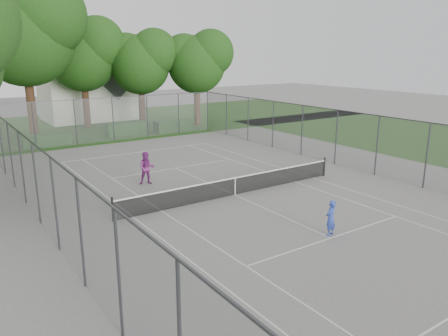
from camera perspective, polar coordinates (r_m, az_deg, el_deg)
ground at (r=22.14m, az=1.45°, el=-3.55°), size 120.00×120.00×0.00m
grass_far at (r=45.31m, az=-18.11°, el=5.27°), size 60.00×20.00×0.00m
court_markings at (r=22.14m, az=1.45°, el=-3.54°), size 11.03×23.83×0.01m
tennis_net at (r=21.98m, az=1.46°, el=-2.29°), size 12.87×0.10×1.10m
perimeter_fence at (r=21.63m, az=1.49°, el=1.00°), size 18.08×34.08×3.52m
tree_far_left at (r=38.88m, az=-24.63°, el=16.34°), size 8.96×8.18×12.88m
tree_far_midleft at (r=43.42m, az=-17.93°, el=14.24°), size 7.12×6.50×10.24m
tree_far_midright at (r=42.95m, az=-10.80°, el=13.73°), size 6.40×5.85×9.21m
tree_far_right at (r=43.39m, az=-3.47°, el=13.94°), size 6.39×5.83×9.18m
hedge_left at (r=36.41m, az=-22.17°, el=3.41°), size 3.56×1.07×0.89m
hedge_mid at (r=39.06m, az=-12.67°, el=5.02°), size 3.50×1.00×1.10m
hedge_right at (r=40.11m, az=-6.67°, el=5.48°), size 3.42×1.26×1.03m
house at (r=49.20m, az=-17.61°, el=11.18°), size 8.77×6.80×10.92m
girl_player at (r=17.68m, az=13.76°, el=-6.36°), size 0.60×0.46×1.45m
woman_player at (r=24.10m, az=-10.05°, el=-0.01°), size 1.06×0.95×1.80m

